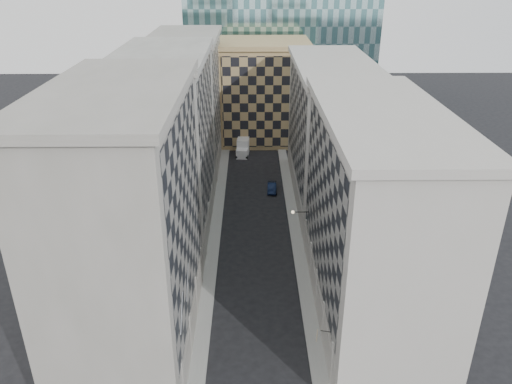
{
  "coord_description": "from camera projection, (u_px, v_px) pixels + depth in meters",
  "views": [
    {
      "loc": [
        -0.6,
        -26.4,
        32.38
      ],
      "look_at": [
        -0.1,
        15.35,
        12.81
      ],
      "focal_mm": 35.0,
      "sensor_mm": 36.0,
      "label": 1
    }
  ],
  "objects": [
    {
      "name": "box_truck",
      "position": [
        243.0,
        148.0,
        90.54
      ],
      "size": [
        2.48,
        5.25,
        2.8
      ],
      "rotation": [
        0.0,
        0.0,
        -0.08
      ],
      "color": "white",
      "rests_on": "ground"
    },
    {
      "name": "bldg_left_b",
      "position": [
        169.0,
        144.0,
        62.61
      ],
      "size": [
        10.8,
        22.8,
        22.7
      ],
      "color": "gray",
      "rests_on": "ground"
    },
    {
      "name": "bldg_right_a",
      "position": [
        372.0,
        217.0,
        46.97
      ],
      "size": [
        10.8,
        26.8,
        20.7
      ],
      "color": "#B0ABA1",
      "rests_on": "ground"
    },
    {
      "name": "bldg_left_c",
      "position": [
        188.0,
        102.0,
        82.74
      ],
      "size": [
        10.8,
        22.8,
        21.7
      ],
      "color": "gray",
      "rests_on": "ground"
    },
    {
      "name": "bldg_left_a",
      "position": [
        130.0,
        225.0,
        42.48
      ],
      "size": [
        10.8,
        22.8,
        23.7
      ],
      "color": "gray",
      "rests_on": "ground"
    },
    {
      "name": "dark_car",
      "position": [
        272.0,
        187.0,
        76.29
      ],
      "size": [
        1.54,
        3.95,
        1.28
      ],
      "primitive_type": "imported",
      "rotation": [
        0.0,
        0.0,
        -0.05
      ],
      "color": "#0E1935",
      "rests_on": "ground"
    },
    {
      "name": "bldg_right_b",
      "position": [
        330.0,
        132.0,
        71.62
      ],
      "size": [
        10.8,
        28.8,
        19.7
      ],
      "color": "#B0ABA1",
      "rests_on": "ground"
    },
    {
      "name": "sidewalk_west",
      "position": [
        215.0,
        233.0,
        64.73
      ],
      "size": [
        1.5,
        100.0,
        0.15
      ],
      "primitive_type": "cube",
      "color": "gray",
      "rests_on": "ground"
    },
    {
      "name": "bracket_lamp",
      "position": [
        294.0,
        212.0,
        56.8
      ],
      "size": [
        1.98,
        0.36,
        0.36
      ],
      "color": "black",
      "rests_on": "ground"
    },
    {
      "name": "flagpoles_left",
      "position": [
        185.0,
        297.0,
        39.63
      ],
      "size": [
        0.1,
        6.33,
        2.33
      ],
      "color": "gray",
      "rests_on": "ground"
    },
    {
      "name": "tan_block",
      "position": [
        264.0,
        91.0,
        95.14
      ],
      "size": [
        16.8,
        14.8,
        18.8
      ],
      "color": "tan",
      "rests_on": "ground"
    },
    {
      "name": "sidewalk_east",
      "position": [
        296.0,
        233.0,
        64.84
      ],
      "size": [
        1.5,
        100.0,
        0.15
      ],
      "primitive_type": "cube",
      "color": "gray",
      "rests_on": "ground"
    },
    {
      "name": "shop_sign",
      "position": [
        318.0,
        335.0,
        41.7
      ],
      "size": [
        1.24,
        0.74,
        0.82
      ],
      "rotation": [
        0.0,
        0.0,
        -0.24
      ],
      "color": "black",
      "rests_on": "ground"
    }
  ]
}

